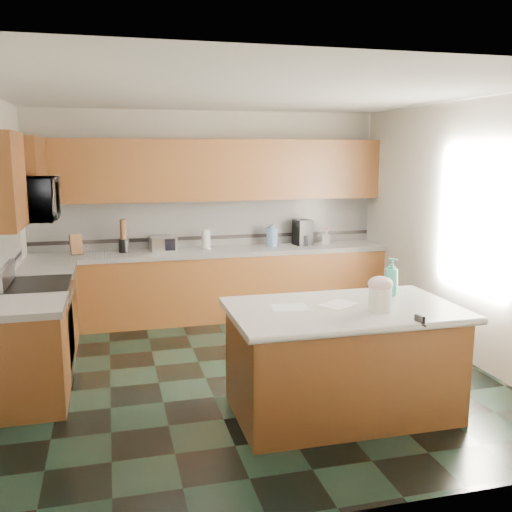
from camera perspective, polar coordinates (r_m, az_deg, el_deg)
name	(u,v)px	position (r m, az deg, el deg)	size (l,w,h in m)	color
floor	(250,374)	(5.78, -0.58, -11.68)	(4.60, 4.60, 0.00)	black
ceiling	(250,92)	(5.38, -0.64, 16.04)	(4.60, 4.60, 0.00)	white
wall_back	(208,214)	(7.67, -4.78, 4.20)	(4.60, 0.04, 2.70)	beige
wall_front	(349,299)	(3.26, 9.26, -4.29)	(4.60, 0.04, 2.70)	beige
wall_right	(464,231)	(6.38, 20.09, 2.36)	(0.04, 4.60, 2.70)	beige
back_base_cab	(214,286)	(7.52, -4.26, -3.05)	(4.60, 0.60, 0.86)	black
back_countertop	(213,252)	(7.42, -4.31, 0.41)	(4.60, 0.64, 0.06)	white
back_upper_cab	(210,170)	(7.45, -4.61, 8.57)	(4.60, 0.33, 0.78)	black
back_backsplash	(209,223)	(7.65, -4.73, 3.32)	(4.60, 0.02, 0.63)	silver
back_accent_band	(209,237)	(7.67, -4.70, 1.87)	(4.60, 0.01, 0.05)	black
left_base_cab_rear	(47,311)	(6.76, -20.14, -5.20)	(0.60, 0.82, 0.86)	black
left_counter_rear	(45,271)	(6.65, -20.39, -1.37)	(0.64, 0.82, 0.06)	white
left_base_cab_front	(30,359)	(5.30, -21.71, -9.53)	(0.60, 0.72, 0.86)	black
left_counter_front	(26,307)	(5.17, -22.05, -4.71)	(0.64, 0.72, 0.06)	white
left_backsplash	(2,252)	(5.91, -24.07, 0.37)	(0.02, 2.30, 0.63)	silver
left_accent_band	(4,272)	(5.94, -23.88, -1.48)	(0.01, 2.30, 0.05)	black
left_upper_cab_rear	(26,173)	(6.68, -22.00, 7.66)	(0.33, 1.09, 0.78)	black
range_body	(39,332)	(6.00, -20.86, -7.08)	(0.60, 0.76, 0.88)	#B7B7BC
range_oven_door	(71,333)	(5.98, -18.05, -7.35)	(0.02, 0.68, 0.55)	black
range_cooktop	(36,286)	(5.88, -21.14, -2.79)	(0.62, 0.78, 0.04)	black
range_handle	(72,296)	(5.88, -17.97, -3.81)	(0.02, 0.02, 0.66)	#B7B7BC
range_backguard	(6,275)	(5.89, -23.73, -1.75)	(0.06, 0.76, 0.18)	#B7B7BC
microwave	(30,199)	(5.76, -21.68, 5.30)	(0.73, 0.50, 0.41)	#B7B7BC
island_base	(342,363)	(4.89, 8.58, -10.58)	(1.77, 1.01, 0.86)	black
island_top	(343,310)	(4.74, 8.73, -5.38)	(1.87, 1.11, 0.06)	white
island_bullnose	(374,330)	(4.26, 11.68, -7.30)	(0.06, 0.06, 1.87)	white
treat_jar	(380,299)	(4.65, 12.28, -4.23)	(0.18, 0.18, 0.19)	white
treat_jar_lid	(380,284)	(4.63, 12.34, -2.74)	(0.20, 0.20, 0.12)	beige
treat_jar_knob	(381,278)	(4.62, 12.36, -2.21)	(0.02, 0.02, 0.06)	tan
treat_jar_knob_end_l	(377,279)	(4.60, 12.00, -2.24)	(0.03, 0.03, 0.03)	tan
treat_jar_knob_end_r	(384,278)	(4.63, 12.72, -2.19)	(0.03, 0.03, 0.03)	tan
soap_bottle_island	(391,277)	(5.15, 13.37, -2.04)	(0.13, 0.13, 0.33)	teal
paper_sheet_a	(338,304)	(4.80, 8.24, -4.79)	(0.30, 0.23, 0.00)	white
paper_sheet_b	(289,307)	(4.66, 3.34, -5.15)	(0.31, 0.23, 0.00)	white
clamp_body	(420,320)	(4.44, 16.05, -6.22)	(0.03, 0.09, 0.08)	black
clamp_handle	(423,325)	(4.41, 16.39, -6.65)	(0.01, 0.01, 0.06)	black
knife_block	(76,245)	(7.35, -17.55, 1.08)	(0.14, 0.11, 0.25)	#472814
utensil_crock	(124,246)	(7.37, -13.06, 1.01)	(0.14, 0.14, 0.17)	black
utensil_bundle	(123,229)	(7.34, -13.13, 2.62)	(0.08, 0.08, 0.25)	#472814
toaster_oven	(163,244)	(7.37, -9.28, 1.21)	(0.33, 0.22, 0.19)	#B7B7BC
toaster_oven_door	(164,245)	(7.27, -9.21, 1.09)	(0.29, 0.01, 0.15)	black
paper_towel	(206,239)	(7.48, -5.01, 1.67)	(0.11, 0.11, 0.25)	white
paper_towel_base	(206,248)	(7.50, -4.99, 0.80)	(0.16, 0.16, 0.01)	#B7B7BC
water_jug	(272,237)	(7.64, 1.63, 1.90)	(0.15, 0.15, 0.25)	#6186B7
water_jug_neck	(272,227)	(7.62, 1.63, 2.97)	(0.07, 0.07, 0.04)	#6186B7
coffee_maker	(302,232)	(7.78, 4.66, 2.37)	(0.20, 0.22, 0.35)	black
coffee_carafe	(304,240)	(7.75, 4.77, 1.58)	(0.14, 0.14, 0.14)	black
soap_bottle_back	(326,237)	(7.88, 7.06, 1.89)	(0.09, 0.09, 0.20)	white
soap_back_cap	(327,229)	(7.87, 7.08, 2.70)	(0.02, 0.02, 0.03)	red
window_light_proxy	(474,219)	(6.18, 20.99, 3.47)	(0.02, 1.40, 1.10)	white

